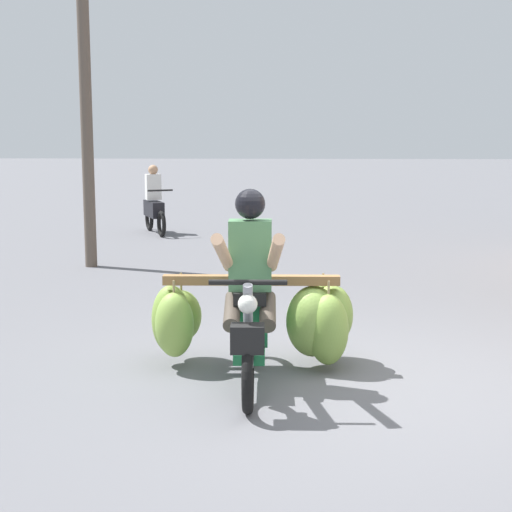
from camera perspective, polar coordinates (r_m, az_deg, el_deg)
name	(u,v)px	position (r m, az deg, el deg)	size (l,w,h in m)	color
ground_plane	(346,387)	(6.26, 6.73, -9.67)	(120.00, 120.00, 0.00)	slate
motorbike_main_loaded	(266,314)	(6.49, 0.72, -4.37)	(1.77, 1.86, 1.58)	black
motorbike_distant_ahead_left	(154,206)	(15.81, -7.60, 3.73)	(0.79, 1.52, 1.40)	black
utility_pole	(85,83)	(11.90, -12.60, 12.48)	(0.18, 0.18, 5.53)	brown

